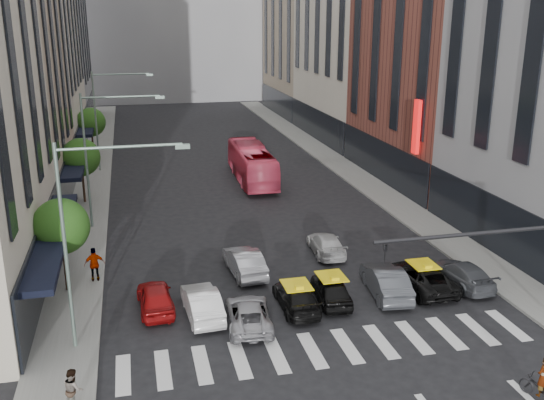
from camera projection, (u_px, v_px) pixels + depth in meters
ground at (346, 366)px, 25.10m from camera, size 160.00×160.00×0.00m
sidewalk_left at (92, 189)px, 50.44m from camera, size 3.00×96.00×0.15m
sidewalk_right at (352, 173)px, 55.53m from camera, size 3.00×96.00×0.15m
building_left_d at (49, 6)px, 77.41m from camera, size 8.00×18.00×30.00m
building_right_b at (433, 27)px, 50.16m from camera, size 8.00×18.00×26.00m
building_right_d at (305, 14)px, 85.22m from camera, size 8.00×18.00×28.00m
tree_near at (61, 226)px, 30.72m from camera, size 2.88×2.88×4.95m
tree_mid at (81, 157)px, 45.61m from camera, size 2.88×2.88×4.95m
tree_far at (91, 122)px, 60.49m from camera, size 2.88×2.88×4.95m
streetlamp_near at (87, 219)px, 24.87m from camera, size 5.38×0.25×9.00m
streetlamp_mid at (100, 143)px, 39.75m from camera, size 5.38×0.25×9.00m
streetlamp_far at (106, 108)px, 54.64m from camera, size 5.38×0.25×9.00m
traffic_signal at (537, 259)px, 24.56m from camera, size 10.10×0.20×6.00m
liberty_sign at (417, 127)px, 44.73m from camera, size 0.30×0.70×4.00m
car_red at (155, 297)px, 29.66m from camera, size 1.85×4.13×1.38m
car_white_front at (202, 302)px, 29.08m from camera, size 1.77×4.40×1.42m
car_silver at (249, 313)px, 28.23m from camera, size 2.41×4.51×1.20m
taxi_left at (296, 297)px, 29.86m from camera, size 1.79×4.29×1.24m
taxi_center at (331, 289)px, 30.58m from camera, size 1.99×4.10×1.35m
car_grey_mid at (386, 281)px, 31.30m from camera, size 2.15×4.81×1.53m
taxi_right at (422, 277)px, 32.03m from camera, size 2.32×4.90×1.35m
car_grey_curb at (462, 274)px, 32.46m from camera, size 2.08×4.57×1.30m
car_row2_left at (245, 262)px, 33.82m from camera, size 1.89×4.57×1.47m
car_row2_right at (326, 244)px, 36.74m from camera, size 2.08×4.42×1.25m
bus at (252, 164)px, 52.58m from camera, size 2.91×11.32×3.14m
motorcycle at (541, 390)px, 22.71m from camera, size 1.27×1.92×0.96m
pedestrian_near at (73, 389)px, 21.91m from camera, size 0.88×0.98×1.64m
pedestrian_far at (95, 264)px, 32.56m from camera, size 1.14×0.56×1.88m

